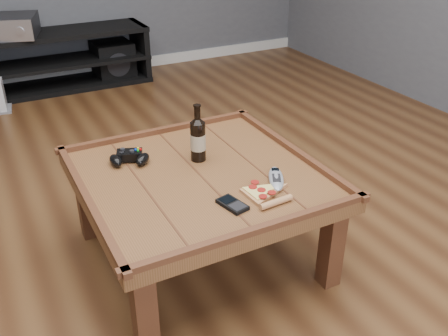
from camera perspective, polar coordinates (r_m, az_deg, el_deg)
name	(u,v)px	position (r m, az deg, el deg)	size (l,w,h in m)	color
ground	(201,256)	(2.42, -2.59, -10.06)	(6.00, 6.00, 0.00)	#422512
baseboard	(65,74)	(4.99, -17.68, 10.25)	(5.00, 0.02, 0.10)	silver
coffee_table	(200,186)	(2.19, -2.81, -2.05)	(1.03, 1.03, 0.48)	brown
media_console	(68,60)	(4.71, -17.43, 11.74)	(1.40, 0.45, 0.50)	black
beer_bottle	(198,138)	(2.24, -3.00, 3.42)	(0.07, 0.07, 0.27)	black
game_controller	(129,158)	(2.28, -10.77, 1.17)	(0.19, 0.17, 0.05)	black
pizza_slice	(263,194)	(2.01, 4.53, -2.93)	(0.18, 0.27, 0.03)	tan
smartphone	(232,204)	(1.94, 0.97, -4.17)	(0.10, 0.14, 0.02)	black
remote_control	(276,178)	(2.11, 5.97, -1.18)	(0.15, 0.21, 0.03)	gray
av_receiver	(5,26)	(4.57, -23.71, 14.61)	(0.58, 0.52, 0.17)	black
subwoofer	(113,60)	(4.86, -12.55, 11.92)	(0.35, 0.35, 0.34)	black
game_console	(2,97)	(4.37, -24.08, 7.45)	(0.14, 0.21, 0.25)	gray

